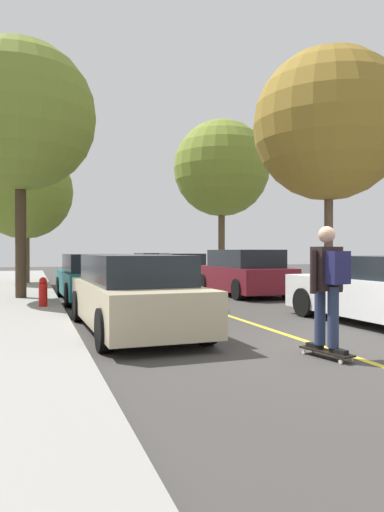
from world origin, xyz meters
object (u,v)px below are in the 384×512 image
at_px(parked_car_right_near, 243,273).
at_px(parked_car_right_farthest, 151,265).
at_px(street_tree_right_near, 222,169).
at_px(parked_car_right_far, 181,268).
at_px(street_tree_right_nearest, 329,125).
at_px(skateboard, 326,352).
at_px(parked_car_left_nearest, 133,293).
at_px(street_tree_left_nearest, 20,116).
at_px(skateboarder, 328,280).
at_px(parked_car_left_near, 94,278).
at_px(fire_hydrant, 43,292).
at_px(street_tree_left_near, 24,191).

height_order(parked_car_right_near, parked_car_right_farthest, parked_car_right_near).
height_order(parked_car_right_farthest, street_tree_right_near, street_tree_right_near).
bearing_deg(parked_car_right_farthest, parked_car_right_near, -90.01).
xyz_separation_m(parked_car_right_far, street_tree_right_nearest, (2.05, -8.78, 4.70)).
xyz_separation_m(parked_car_right_near, skateboard, (-2.86, -8.83, -0.66)).
distance_m(parked_car_left_nearest, parked_car_right_far, 13.72).
height_order(street_tree_right_nearest, street_tree_right_near, street_tree_right_near).
height_order(street_tree_left_nearest, skateboarder, street_tree_left_nearest).
xyz_separation_m(parked_car_left_near, parked_car_right_farthest, (4.92, 12.93, -0.02)).
xyz_separation_m(parked_car_right_near, parked_car_right_farthest, (0.00, 12.79, -0.08)).
xyz_separation_m(street_tree_left_nearest, skateboard, (4.11, -8.78, -5.21)).
relative_size(street_tree_left_nearest, fire_hydrant, 10.43).
bearing_deg(skateboard, street_tree_right_near, 72.70).
relative_size(parked_car_right_near, street_tree_right_near, 0.58).
bearing_deg(parked_car_right_farthest, street_tree_right_nearest, -82.02).
relative_size(parked_car_right_near, street_tree_left_nearest, 0.61).
bearing_deg(street_tree_right_nearest, parked_car_right_far, 103.16).
distance_m(parked_car_left_near, street_tree_left_nearest, 5.06).
distance_m(street_tree_right_nearest, street_tree_right_near, 8.74).
distance_m(street_tree_left_near, street_tree_right_nearest, 12.51).
bearing_deg(parked_car_right_farthest, street_tree_left_nearest, -118.50).
bearing_deg(parked_car_right_near, street_tree_left_nearest, -179.64).
bearing_deg(skateboard, street_tree_right_nearest, 55.03).
bearing_deg(parked_car_right_near, parked_car_right_farthest, 89.99).
distance_m(skateboard, skateboarder, 0.98).
xyz_separation_m(street_tree_right_nearest, street_tree_right_near, (0.00, 8.74, 0.09)).
xyz_separation_m(parked_car_left_near, fire_hydrant, (-1.50, -2.36, -0.19)).
xyz_separation_m(street_tree_left_nearest, fire_hydrant, (0.55, -2.45, -4.81)).
bearing_deg(parked_car_left_nearest, street_tree_right_near, 61.37).
xyz_separation_m(parked_car_left_nearest, street_tree_left_near, (-2.05, 12.59, 3.28)).
xyz_separation_m(parked_car_right_far, street_tree_left_nearest, (-6.97, -7.01, 4.64)).
relative_size(parked_car_left_nearest, parked_car_right_far, 1.09).
xyz_separation_m(parked_car_right_far, street_tree_left_near, (-6.97, -0.22, 3.31)).
bearing_deg(parked_car_left_nearest, street_tree_right_nearest, 30.03).
bearing_deg(parked_car_right_near, skateboarder, -107.82).
bearing_deg(street_tree_right_near, parked_car_left_near, -134.63).
height_order(street_tree_right_near, skateboard, street_tree_right_near).
distance_m(parked_car_left_near, street_tree_right_nearest, 8.56).
relative_size(parked_car_right_far, skateboard, 4.88).
bearing_deg(skateboarder, parked_car_left_near, 103.35).
distance_m(fire_hydrant, skateboard, 7.28).
xyz_separation_m(street_tree_left_near, skateboarder, (4.12, -15.61, -2.91)).
bearing_deg(street_tree_left_near, street_tree_right_nearest, -43.52).
distance_m(parked_car_right_near, street_tree_right_nearest, 5.37).
relative_size(parked_car_left_near, parked_car_right_near, 0.99).
height_order(parked_car_right_farthest, skateboard, parked_car_right_farthest).
bearing_deg(skateboard, parked_car_right_far, 79.76).
xyz_separation_m(fire_hydrant, skateboard, (3.56, -6.33, -0.40)).
relative_size(street_tree_left_nearest, street_tree_left_near, 1.24).
height_order(street_tree_right_nearest, skateboard, street_tree_right_nearest).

